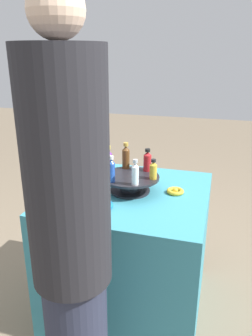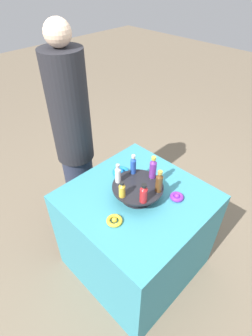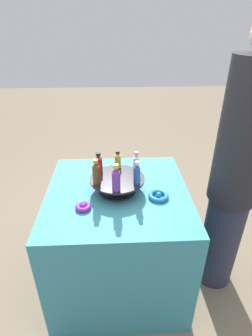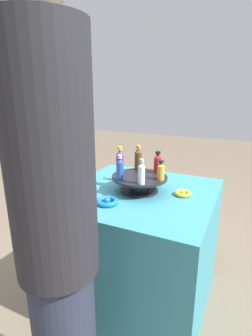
# 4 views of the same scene
# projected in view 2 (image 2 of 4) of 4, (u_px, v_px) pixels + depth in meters

# --- Properties ---
(ground_plane) EXTENTS (12.00, 12.00, 0.00)m
(ground_plane) POSITION_uv_depth(u_px,v_px,m) (135.00, 261.00, 2.06)
(ground_plane) COLOR #756651
(party_table) EXTENTS (0.81, 0.81, 0.73)m
(party_table) POSITION_uv_depth(u_px,v_px,m) (136.00, 233.00, 1.83)
(party_table) COLOR teal
(party_table) RESTS_ON ground_plane
(display_stand) EXTENTS (0.30, 0.30, 0.09)m
(display_stand) POSITION_uv_depth(u_px,v_px,m) (138.00, 190.00, 1.56)
(display_stand) COLOR black
(display_stand) RESTS_ON party_table
(bottle_purple) EXTENTS (0.04, 0.04, 0.15)m
(bottle_purple) POSITION_uv_depth(u_px,v_px,m) (153.00, 168.00, 1.56)
(bottle_purple) COLOR #702D93
(bottle_purple) RESTS_ON display_stand
(bottle_blue) EXTENTS (0.04, 0.04, 0.13)m
(bottle_blue) POSITION_uv_depth(u_px,v_px,m) (133.00, 165.00, 1.59)
(bottle_blue) COLOR #234CAD
(bottle_blue) RESTS_ON display_stand
(bottle_clear) EXTENTS (0.03, 0.03, 0.13)m
(bottle_clear) POSITION_uv_depth(u_px,v_px,m) (118.00, 174.00, 1.53)
(bottle_clear) COLOR silver
(bottle_clear) RESTS_ON display_stand
(bottle_gold) EXTENTS (0.04, 0.04, 0.10)m
(bottle_gold) POSITION_uv_depth(u_px,v_px,m) (122.00, 190.00, 1.44)
(bottle_gold) COLOR gold
(bottle_gold) RESTS_ON display_stand
(bottle_red) EXTENTS (0.04, 0.04, 0.12)m
(bottle_red) POSITION_uv_depth(u_px,v_px,m) (144.00, 194.00, 1.41)
(bottle_red) COLOR #B21E23
(bottle_red) RESTS_ON display_stand
(bottle_brown) EXTENTS (0.04, 0.04, 0.15)m
(bottle_brown) POSITION_uv_depth(u_px,v_px,m) (159.00, 182.00, 1.47)
(bottle_brown) COLOR brown
(bottle_brown) RESTS_ON display_stand
(ribbon_bow_gold) EXTENTS (0.09, 0.09, 0.03)m
(ribbon_bow_gold) POSITION_uv_depth(u_px,v_px,m) (114.00, 221.00, 1.44)
(ribbon_bow_gold) COLOR gold
(ribbon_bow_gold) RESTS_ON party_table
(ribbon_bow_purple) EXTENTS (0.08, 0.08, 0.04)m
(ribbon_bow_purple) POSITION_uv_depth(u_px,v_px,m) (177.00, 197.00, 1.57)
(ribbon_bow_purple) COLOR purple
(ribbon_bow_purple) RESTS_ON party_table
(ribbon_bow_blue) EXTENTS (0.11, 0.11, 0.03)m
(ribbon_bow_blue) POSITION_uv_depth(u_px,v_px,m) (121.00, 172.00, 1.75)
(ribbon_bow_blue) COLOR blue
(ribbon_bow_blue) RESTS_ON party_table
(person_figure) EXTENTS (0.27, 0.27, 1.61)m
(person_figure) POSITION_uv_depth(u_px,v_px,m) (74.00, 140.00, 1.91)
(person_figure) COLOR #282D42
(person_figure) RESTS_ON ground_plane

